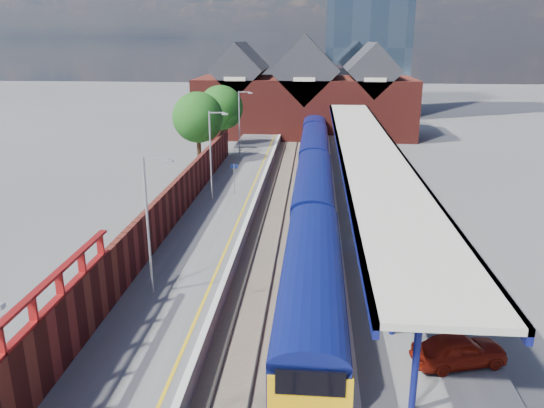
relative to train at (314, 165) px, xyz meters
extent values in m
plane|color=#5B5B5E|center=(-1.49, 0.07, -2.12)|extent=(240.00, 240.00, 0.00)
cube|color=#473D33|center=(-1.49, -9.93, -2.09)|extent=(6.00, 76.00, 0.06)
cube|color=slate|center=(-3.71, -9.93, -2.00)|extent=(0.07, 76.00, 0.14)
cube|color=slate|center=(-2.27, -9.93, -2.00)|extent=(0.07, 76.00, 0.14)
cube|color=slate|center=(-0.71, -9.93, -2.00)|extent=(0.07, 76.00, 0.14)
cube|color=slate|center=(0.73, -9.93, -2.00)|extent=(0.07, 76.00, 0.14)
cube|color=#565659|center=(-6.99, -9.93, -1.62)|extent=(5.00, 76.00, 1.00)
cube|color=#565659|center=(4.51, -9.93, -1.62)|extent=(6.00, 76.00, 1.00)
cube|color=silver|center=(-4.64, -9.93, -1.10)|extent=(0.30, 76.00, 0.05)
cube|color=silver|center=(1.66, -9.93, -1.10)|extent=(0.30, 76.00, 0.05)
cube|color=yellow|center=(-5.24, -9.93, -1.12)|extent=(0.14, 76.00, 0.01)
cube|color=#0C1457|center=(0.01, -24.78, -0.22)|extent=(2.91, 16.02, 2.50)
cube|color=#0C1457|center=(0.01, -24.78, 1.03)|extent=(2.91, 16.02, 0.60)
cube|color=#0C1457|center=(0.01, -8.18, -0.22)|extent=(2.91, 16.02, 2.50)
cube|color=#0C1457|center=(0.01, -8.18, 1.03)|extent=(2.91, 16.02, 0.60)
cube|color=#0C1457|center=(0.01, 8.42, -0.22)|extent=(2.91, 16.02, 2.50)
cube|color=#0C1457|center=(0.01, 8.42, 1.03)|extent=(2.91, 16.02, 0.60)
cube|color=#0C1457|center=(0.01, 25.02, -0.22)|extent=(2.91, 16.02, 2.50)
cube|color=#0C1457|center=(0.01, 25.02, 1.03)|extent=(2.91, 16.02, 0.60)
cube|color=black|center=(-1.41, 0.12, 0.23)|extent=(0.04, 60.54, 0.70)
cube|color=#DB5F0E|center=(-1.42, 0.12, -0.57)|extent=(0.03, 55.27, 0.30)
cube|color=#B30B15|center=(-1.43, 0.12, -0.82)|extent=(0.03, 55.27, 0.30)
cube|color=#F2B20C|center=(0.01, -32.70, -0.42)|extent=(2.82, 0.32, 2.10)
cube|color=black|center=(0.01, -32.80, 0.43)|extent=(2.30, 0.18, 0.90)
cube|color=black|center=(0.01, -30.38, -1.82)|extent=(2.00, 2.40, 0.60)
cube|color=black|center=(0.01, 30.62, -1.82)|extent=(2.00, 2.40, 0.60)
cylinder|color=navy|center=(3.51, -31.93, 0.98)|extent=(0.24, 0.24, 4.20)
cylinder|color=navy|center=(3.51, -26.93, 0.98)|extent=(0.24, 0.24, 4.20)
cylinder|color=navy|center=(3.51, -21.93, 0.98)|extent=(0.24, 0.24, 4.20)
cylinder|color=navy|center=(3.51, -16.93, 0.98)|extent=(0.24, 0.24, 4.20)
cylinder|color=navy|center=(3.51, -11.93, 0.98)|extent=(0.24, 0.24, 4.20)
cylinder|color=navy|center=(3.51, -6.93, 0.98)|extent=(0.24, 0.24, 4.20)
cylinder|color=navy|center=(3.51, -1.93, 0.98)|extent=(0.24, 0.24, 4.20)
cylinder|color=navy|center=(3.51, 3.07, 0.98)|extent=(0.24, 0.24, 4.20)
cylinder|color=navy|center=(3.51, 8.07, 0.98)|extent=(0.24, 0.24, 4.20)
cylinder|color=navy|center=(3.51, 13.07, 0.98)|extent=(0.24, 0.24, 4.20)
cube|color=beige|center=(4.01, -7.93, 3.23)|extent=(4.50, 52.00, 0.25)
cube|color=navy|center=(1.86, -7.93, 3.08)|extent=(0.20, 52.00, 0.55)
cube|color=navy|center=(6.16, -7.93, 3.08)|extent=(0.20, 52.00, 0.55)
cylinder|color=#A5A8AA|center=(-7.99, -23.93, 2.38)|extent=(0.12, 0.12, 7.00)
cube|color=#A5A8AA|center=(-7.39, -23.93, 5.78)|extent=(1.20, 0.08, 0.08)
cube|color=#A5A8AA|center=(-6.79, -23.93, 5.68)|extent=(0.45, 0.18, 0.12)
cylinder|color=#A5A8AA|center=(-7.99, -7.93, 2.38)|extent=(0.12, 0.12, 7.00)
cube|color=#A5A8AA|center=(-7.39, -7.93, 5.78)|extent=(1.20, 0.08, 0.08)
cube|color=#A5A8AA|center=(-6.79, -7.93, 5.68)|extent=(0.45, 0.18, 0.12)
cylinder|color=#A5A8AA|center=(-7.99, 8.07, 2.38)|extent=(0.12, 0.12, 7.00)
cube|color=#A5A8AA|center=(-7.39, 8.07, 5.78)|extent=(1.20, 0.08, 0.08)
cube|color=#A5A8AA|center=(-6.79, 8.07, 5.68)|extent=(0.45, 0.18, 0.12)
cylinder|color=#A5A8AA|center=(-6.49, -5.93, 0.13)|extent=(0.08, 0.08, 2.50)
cube|color=#0C194C|center=(-6.49, -5.93, 1.18)|extent=(0.55, 0.06, 0.35)
cube|color=#5E1D18|center=(-9.59, -15.93, 0.28)|extent=(0.35, 50.00, 2.80)
cube|color=maroon|center=(-9.59, -32.93, 2.68)|extent=(0.30, 15.00, 0.12)
cube|color=maroon|center=(-9.59, -32.93, 1.73)|extent=(0.30, 15.00, 0.12)
cube|color=maroon|center=(-9.59, -33.93, 2.18)|extent=(0.30, 0.12, 1.00)
cube|color=maroon|center=(-9.59, -31.93, 2.18)|extent=(0.30, 0.12, 1.00)
cube|color=maroon|center=(-9.59, -29.93, 2.18)|extent=(0.30, 0.12, 1.00)
cube|color=maroon|center=(-9.59, -27.93, 2.18)|extent=(0.30, 0.12, 1.00)
cube|color=maroon|center=(-9.59, -25.93, 2.18)|extent=(0.30, 0.12, 1.00)
cube|color=#5E1D18|center=(-1.49, 28.07, 1.88)|extent=(30.00, 12.00, 8.00)
cube|color=#232328|center=(-10.49, 28.07, 7.08)|extent=(7.13, 12.00, 7.13)
cube|color=#232328|center=(-1.49, 28.07, 7.08)|extent=(9.16, 12.00, 9.16)
cube|color=#232328|center=(7.51, 28.07, 7.08)|extent=(7.13, 12.00, 7.13)
cube|color=beige|center=(-10.49, 22.02, 6.08)|extent=(2.80, 0.15, 0.50)
cube|color=beige|center=(-1.49, 22.02, 6.08)|extent=(2.80, 0.15, 0.50)
cube|color=beige|center=(7.51, 22.02, 6.08)|extent=(2.80, 0.15, 0.50)
cylinder|color=#382314|center=(-11.99, 6.07, -0.12)|extent=(0.44, 0.44, 4.00)
sphere|color=#124613|center=(-11.99, 6.07, 3.38)|extent=(5.20, 5.20, 5.20)
sphere|color=#124613|center=(-11.19, 5.57, 2.68)|extent=(3.20, 3.20, 3.20)
cylinder|color=#382314|center=(-10.99, 14.07, -0.12)|extent=(0.44, 0.44, 4.00)
sphere|color=#124613|center=(-10.99, 14.07, 3.38)|extent=(5.20, 5.20, 5.20)
sphere|color=#124613|center=(-10.19, 13.57, 2.68)|extent=(3.20, 3.20, 3.20)
imported|color=maroon|center=(5.80, -28.99, -0.49)|extent=(3.95, 2.42, 1.26)
imported|color=silver|center=(6.67, -17.80, -0.46)|extent=(4.26, 2.45, 1.33)
imported|color=black|center=(6.69, -20.85, -0.51)|extent=(4.54, 2.70, 1.23)
imported|color=navy|center=(7.01, -9.64, -0.51)|extent=(4.54, 2.33, 1.22)
camera|label=1|loc=(-0.06, -47.55, 11.13)|focal=35.00mm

